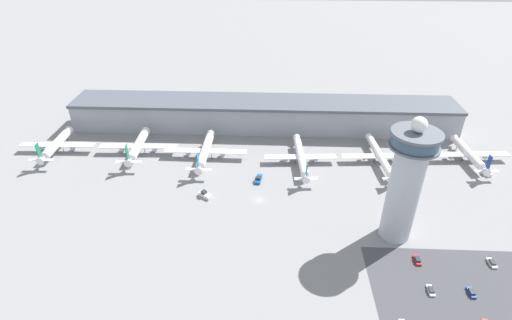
% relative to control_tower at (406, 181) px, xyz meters
% --- Properties ---
extents(ground_plane, '(1000.00, 1000.00, 0.00)m').
position_rel_control_tower_xyz_m(ground_plane, '(-52.75, 19.51, -24.84)').
color(ground_plane, gray).
extents(terminal_building, '(215.46, 25.00, 16.86)m').
position_rel_control_tower_xyz_m(terminal_building, '(-52.75, 89.51, -16.31)').
color(terminal_building, '#9399A3').
rests_on(terminal_building, ground).
extents(control_tower, '(16.98, 16.98, 49.62)m').
position_rel_control_tower_xyz_m(control_tower, '(0.00, 0.00, 0.00)').
color(control_tower, '#ADB2BC').
rests_on(control_tower, ground).
extents(parking_lot_surface, '(64.00, 40.00, 0.01)m').
position_rel_control_tower_xyz_m(parking_lot_surface, '(18.04, -27.62, -24.84)').
color(parking_lot_surface, '#424247').
rests_on(parking_lot_surface, ground).
extents(airplane_gate_alpha, '(38.58, 33.93, 13.75)m').
position_rel_control_tower_xyz_m(airplane_gate_alpha, '(-158.90, 56.02, -20.21)').
color(airplane_gate_alpha, silver).
rests_on(airplane_gate_alpha, ground).
extents(airplane_gate_bravo, '(40.16, 34.81, 14.25)m').
position_rel_control_tower_xyz_m(airplane_gate_bravo, '(-116.24, 56.27, -20.09)').
color(airplane_gate_bravo, white).
rests_on(airplane_gate_bravo, ground).
extents(airplane_gate_charlie, '(41.74, 38.18, 13.60)m').
position_rel_control_tower_xyz_m(airplane_gate_charlie, '(-81.11, 53.12, -20.28)').
color(airplane_gate_charlie, white).
rests_on(airplane_gate_charlie, ground).
extents(airplane_gate_delta, '(35.57, 41.87, 12.07)m').
position_rel_control_tower_xyz_m(airplane_gate_delta, '(-33.31, 50.41, -20.87)').
color(airplane_gate_delta, white).
rests_on(airplane_gate_delta, ground).
extents(airplane_gate_echo, '(37.03, 43.02, 11.34)m').
position_rel_control_tower_xyz_m(airplane_gate_echo, '(5.81, 53.01, -20.99)').
color(airplane_gate_echo, white).
rests_on(airplane_gate_echo, ground).
extents(airplane_gate_foxtrot, '(41.25, 34.73, 12.78)m').
position_rel_control_tower_xyz_m(airplane_gate_foxtrot, '(50.27, 56.30, -20.60)').
color(airplane_gate_foxtrot, white).
rests_on(airplane_gate_foxtrot, ground).
extents(service_truck_catering, '(4.14, 7.48, 2.99)m').
position_rel_control_tower_xyz_m(service_truck_catering, '(54.30, 45.34, -23.80)').
color(service_truck_catering, black).
rests_on(service_truck_catering, ground).
extents(service_truck_fuel, '(6.75, 4.13, 2.94)m').
position_rel_control_tower_xyz_m(service_truck_fuel, '(14.83, 32.21, -23.82)').
color(service_truck_fuel, black).
rests_on(service_truck_fuel, ground).
extents(service_truck_baggage, '(3.33, 7.50, 2.45)m').
position_rel_control_tower_xyz_m(service_truck_baggage, '(-53.50, 34.46, -24.00)').
color(service_truck_baggage, black).
rests_on(service_truck_baggage, ground).
extents(service_truck_water, '(6.55, 5.71, 2.97)m').
position_rel_control_tower_xyz_m(service_truck_water, '(-76.48, 20.70, -23.81)').
color(service_truck_water, black).
rests_on(service_truck_water, ground).
extents(car_blue_compact, '(1.81, 4.54, 1.42)m').
position_rel_control_tower_xyz_m(car_blue_compact, '(17.98, -27.82, -24.29)').
color(car_blue_compact, black).
rests_on(car_blue_compact, ground).
extents(car_maroon_suv, '(1.91, 4.68, 1.38)m').
position_rel_control_tower_xyz_m(car_maroon_suv, '(5.09, -27.56, -24.31)').
color(car_maroon_suv, black).
rests_on(car_maroon_suv, ground).
extents(car_black_suv, '(2.02, 4.85, 1.52)m').
position_rel_control_tower_xyz_m(car_black_suv, '(30.58, -14.31, -24.25)').
color(car_black_suv, black).
rests_on(car_black_suv, ground).
extents(car_yellow_taxi, '(1.93, 4.79, 1.52)m').
position_rel_control_tower_xyz_m(car_yellow_taxi, '(4.78, -14.06, -24.25)').
color(car_yellow_taxi, black).
rests_on(car_yellow_taxi, ground).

